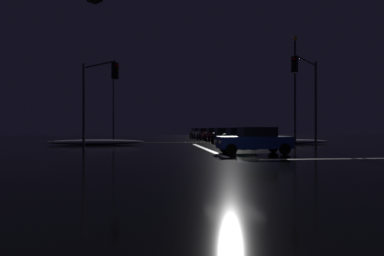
{
  "coord_description": "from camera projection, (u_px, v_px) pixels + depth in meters",
  "views": [
    {
      "loc": [
        -3.6,
        -14.55,
        1.47
      ],
      "look_at": [
        -0.58,
        11.92,
        1.54
      ],
      "focal_mm": 29.62,
      "sensor_mm": 36.0,
      "label": 1
    }
  ],
  "objects": [
    {
      "name": "ground",
      "position": [
        233.0,
        161.0,
        14.86
      ],
      "size": [
        120.0,
        120.0,
        0.1
      ],
      "primitive_type": "cube",
      "color": "black"
    },
    {
      "name": "traffic_signal_ne",
      "position": [
        308.0,
        86.0,
        23.09
      ],
      "size": [
        3.46,
        3.46,
        6.69
      ],
      "color": "#4C4C51",
      "rests_on": "ground"
    },
    {
      "name": "traffic_signal_nw",
      "position": [
        96.0,
        89.0,
        21.59
      ],
      "size": [
        2.83,
        2.83,
        6.13
      ],
      "color": "#4C4C51",
      "rests_on": "ground"
    },
    {
      "name": "stop_line_north",
      "position": [
        205.0,
        149.0,
        23.13
      ],
      "size": [
        0.35,
        14.26,
        0.01
      ],
      "color": "white",
      "rests_on": "ground"
    },
    {
      "name": "snow_bank_left_curb",
      "position": [
        96.0,
        142.0,
        29.2
      ],
      "size": [
        8.88,
        1.5,
        0.47
      ],
      "color": "white",
      "rests_on": "ground"
    },
    {
      "name": "snow_bank_right_curb",
      "position": [
        288.0,
        142.0,
        30.74
      ],
      "size": [
        8.28,
        1.5,
        0.44
      ],
      "color": "white",
      "rests_on": "ground"
    },
    {
      "name": "streetlamp_left_far",
      "position": [
        113.0,
        99.0,
        43.53
      ],
      "size": [
        0.44,
        0.44,
        9.71
      ],
      "color": "#424247",
      "rests_on": "ground"
    },
    {
      "name": "sedan_white",
      "position": [
        199.0,
        133.0,
        50.7
      ],
      "size": [
        2.02,
        4.33,
        1.57
      ],
      "color": "silver",
      "rests_on": "ground"
    },
    {
      "name": "sedan_green",
      "position": [
        238.0,
        137.0,
        26.6
      ],
      "size": [
        2.02,
        4.33,
        1.57
      ],
      "color": "#14512D",
      "rests_on": "ground"
    },
    {
      "name": "centre_line_ns",
      "position": [
        189.0,
        142.0,
        34.65
      ],
      "size": [
        22.0,
        0.15,
        0.01
      ],
      "color": "yellow",
      "rests_on": "ground"
    },
    {
      "name": "sedan_gray",
      "position": [
        205.0,
        133.0,
        45.41
      ],
      "size": [
        2.02,
        4.33,
        1.57
      ],
      "color": "slate",
      "rests_on": "ground"
    },
    {
      "name": "sedan_blue_crossing",
      "position": [
        254.0,
        140.0,
        18.65
      ],
      "size": [
        4.33,
        2.02,
        1.57
      ],
      "color": "navy",
      "rests_on": "ground"
    },
    {
      "name": "sedan_red",
      "position": [
        214.0,
        134.0,
        39.77
      ],
      "size": [
        2.02,
        4.33,
        1.57
      ],
      "color": "maroon",
      "rests_on": "ground"
    },
    {
      "name": "sedan_black",
      "position": [
        223.0,
        135.0,
        33.2
      ],
      "size": [
        2.02,
        4.33,
        1.57
      ],
      "color": "black",
      "rests_on": "ground"
    },
    {
      "name": "sedan_orange",
      "position": [
        196.0,
        133.0,
        55.99
      ],
      "size": [
        2.02,
        4.33,
        1.57
      ],
      "color": "#C66014",
      "rests_on": "ground"
    },
    {
      "name": "streetlamp_right_near",
      "position": [
        295.0,
        83.0,
        29.78
      ],
      "size": [
        0.44,
        0.44,
        10.24
      ],
      "color": "#424247",
      "rests_on": "ground"
    }
  ]
}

